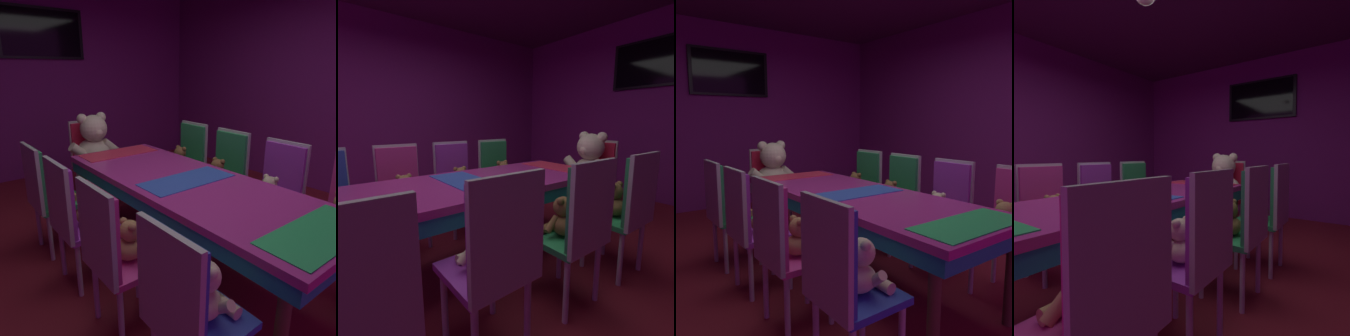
# 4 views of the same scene
# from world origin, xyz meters

# --- Properties ---
(ground_plane) EXTENTS (7.90, 7.90, 0.00)m
(ground_plane) POSITION_xyz_m (0.00, 0.00, 0.00)
(ground_plane) COLOR maroon
(wall_back) EXTENTS (5.20, 0.12, 2.80)m
(wall_back) POSITION_xyz_m (0.00, 3.20, 1.40)
(wall_back) COLOR #721E72
(wall_back) RESTS_ON ground_plane
(banquet_table) EXTENTS (0.90, 2.52, 0.75)m
(banquet_table) POSITION_xyz_m (0.00, 0.00, 0.65)
(banquet_table) COLOR #B22D8C
(banquet_table) RESTS_ON ground_plane
(chair_left_0) EXTENTS (0.42, 0.41, 0.98)m
(chair_left_0) POSITION_xyz_m (-0.82, -0.90, 0.60)
(chair_left_0) COLOR #2D47B2
(chair_left_0) RESTS_ON ground_plane
(teddy_left_0) EXTENTS (0.25, 0.32, 0.30)m
(teddy_left_0) POSITION_xyz_m (-0.68, -0.90, 0.59)
(teddy_left_0) COLOR beige
(teddy_left_0) RESTS_ON chair_left_0
(chair_left_1) EXTENTS (0.42, 0.41, 0.98)m
(chair_left_1) POSITION_xyz_m (-0.84, -0.28, 0.60)
(chair_left_1) COLOR #CC338C
(chair_left_1) RESTS_ON ground_plane
(teddy_left_1) EXTENTS (0.22, 0.28, 0.26)m
(teddy_left_1) POSITION_xyz_m (-0.70, -0.28, 0.57)
(teddy_left_1) COLOR #9E7247
(teddy_left_1) RESTS_ON chair_left_1
(chair_left_2) EXTENTS (0.42, 0.41, 0.98)m
(chair_left_2) POSITION_xyz_m (-0.84, 0.31, 0.60)
(chair_left_2) COLOR purple
(chair_left_2) RESTS_ON ground_plane
(teddy_left_2) EXTENTS (0.22, 0.29, 0.27)m
(teddy_left_2) POSITION_xyz_m (-0.70, 0.31, 0.57)
(teddy_left_2) COLOR olive
(teddy_left_2) RESTS_ON chair_left_2
(chair_left_3) EXTENTS (0.42, 0.41, 0.98)m
(chair_left_3) POSITION_xyz_m (-0.85, 0.89, 0.60)
(chair_left_3) COLOR #268C4C
(chair_left_3) RESTS_ON ground_plane
(teddy_left_3) EXTENTS (0.23, 0.30, 0.28)m
(teddy_left_3) POSITION_xyz_m (-0.70, 0.89, 0.58)
(teddy_left_3) COLOR olive
(teddy_left_3) RESTS_ON chair_left_3
(teddy_right_0) EXTENTS (0.24, 0.31, 0.29)m
(teddy_right_0) POSITION_xyz_m (0.69, -0.90, 0.58)
(teddy_right_0) COLOR #9E7247
(teddy_right_0) RESTS_ON chair_right_0
(chair_right_1) EXTENTS (0.42, 0.41, 0.98)m
(chair_right_1) POSITION_xyz_m (0.81, -0.30, 0.60)
(chair_right_1) COLOR purple
(chair_right_1) RESTS_ON ground_plane
(teddy_right_1) EXTENTS (0.21, 0.27, 0.26)m
(teddy_right_1) POSITION_xyz_m (0.67, -0.30, 0.57)
(teddy_right_1) COLOR beige
(teddy_right_1) RESTS_ON chair_right_1
(chair_right_2) EXTENTS (0.42, 0.41, 0.98)m
(chair_right_2) POSITION_xyz_m (0.82, 0.32, 0.60)
(chair_right_2) COLOR #268C4C
(chair_right_2) RESTS_ON ground_plane
(teddy_right_2) EXTENTS (0.22, 0.29, 0.27)m
(teddy_right_2) POSITION_xyz_m (0.68, 0.32, 0.57)
(teddy_right_2) COLOR brown
(teddy_right_2) RESTS_ON chair_right_2
(chair_right_3) EXTENTS (0.42, 0.41, 0.98)m
(chair_right_3) POSITION_xyz_m (0.84, 0.92, 0.60)
(chair_right_3) COLOR #268C4C
(chair_right_3) RESTS_ON ground_plane
(teddy_right_3) EXTENTS (0.23, 0.29, 0.28)m
(teddy_right_3) POSITION_xyz_m (0.70, 0.92, 0.58)
(teddy_right_3) COLOR brown
(teddy_right_3) RESTS_ON chair_right_3
(throne_chair) EXTENTS (0.41, 0.42, 0.98)m
(throne_chair) POSITION_xyz_m (0.00, 1.80, 0.60)
(throne_chair) COLOR red
(throne_chair) RESTS_ON ground_plane
(king_teddy_bear) EXTENTS (0.67, 0.52, 0.63)m
(king_teddy_bear) POSITION_xyz_m (0.00, 1.64, 0.73)
(king_teddy_bear) COLOR beige
(king_teddy_bear) RESTS_ON throne_chair
(wall_tv) EXTENTS (1.18, 0.06, 0.68)m
(wall_tv) POSITION_xyz_m (0.00, 3.11, 2.05)
(wall_tv) COLOR black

